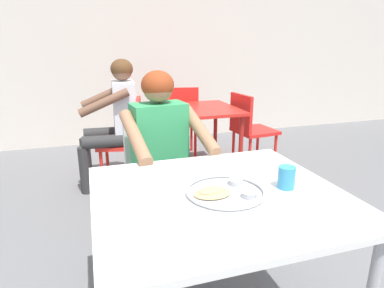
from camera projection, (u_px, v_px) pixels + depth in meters
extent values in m
cube|color=silver|center=(128.00, 17.00, 4.40)|extent=(12.00, 0.12, 3.40)
cube|color=white|center=(219.00, 196.00, 1.43)|extent=(1.06, 0.95, 0.03)
cylinder|color=#B2B2B7|center=(107.00, 238.00, 1.78)|extent=(0.04, 0.04, 0.71)
cylinder|color=#B2B2B7|center=(263.00, 212.00, 2.05)|extent=(0.04, 0.04, 0.71)
cylinder|color=#B7BABF|center=(225.00, 193.00, 1.41)|extent=(0.34, 0.34, 0.01)
torus|color=#B7BABF|center=(225.00, 191.00, 1.40)|extent=(0.34, 0.34, 0.01)
cylinder|color=#B2B5BA|center=(249.00, 195.00, 1.36)|extent=(0.06, 0.06, 0.02)
cylinder|color=#B77F23|center=(249.00, 194.00, 1.36)|extent=(0.05, 0.05, 0.01)
cylinder|color=#B2B5BA|center=(235.00, 182.00, 1.49)|extent=(0.06, 0.06, 0.02)
cylinder|color=maroon|center=(235.00, 181.00, 1.48)|extent=(0.05, 0.05, 0.01)
ellipsoid|color=tan|center=(212.00, 193.00, 1.39)|extent=(0.16, 0.12, 0.01)
ellipsoid|color=tan|center=(211.00, 190.00, 1.40)|extent=(0.13, 0.09, 0.01)
cylinder|color=#338CBF|center=(286.00, 177.00, 1.45)|extent=(0.08, 0.08, 0.10)
cylinder|color=#593319|center=(287.00, 171.00, 1.44)|extent=(0.06, 0.06, 0.02)
cube|color=silver|center=(159.00, 182.00, 2.28)|extent=(0.44, 0.44, 0.04)
cube|color=silver|center=(150.00, 142.00, 2.37)|extent=(0.37, 0.08, 0.43)
cylinder|color=silver|center=(189.00, 217.00, 2.27)|extent=(0.03, 0.03, 0.42)
cylinder|color=silver|center=(145.00, 227.00, 2.15)|extent=(0.03, 0.03, 0.42)
cylinder|color=silver|center=(172.00, 198.00, 2.55)|extent=(0.03, 0.03, 0.42)
cylinder|color=silver|center=(133.00, 206.00, 2.42)|extent=(0.03, 0.03, 0.42)
cylinder|color=#282828|center=(207.00, 237.00, 2.01)|extent=(0.10, 0.10, 0.46)
cylinder|color=#282828|center=(193.00, 184.00, 2.10)|extent=(0.17, 0.41, 0.12)
cylinder|color=#282828|center=(160.00, 249.00, 1.89)|extent=(0.10, 0.10, 0.46)
cylinder|color=#282828|center=(148.00, 192.00, 1.99)|extent=(0.17, 0.41, 0.12)
cube|color=#339959|center=(159.00, 141.00, 2.15)|extent=(0.36, 0.24, 0.49)
cylinder|color=#996B4C|center=(200.00, 129.00, 2.04)|extent=(0.13, 0.46, 0.25)
cylinder|color=#996B4C|center=(135.00, 137.00, 1.88)|extent=(0.13, 0.46, 0.25)
sphere|color=#996B4C|center=(158.00, 87.00, 2.05)|extent=(0.19, 0.19, 0.19)
ellipsoid|color=maroon|center=(158.00, 85.00, 2.04)|extent=(0.21, 0.20, 0.18)
cube|color=red|center=(194.00, 110.00, 3.37)|extent=(0.88, 0.81, 0.03)
cylinder|color=#AD1E18|center=(166.00, 157.00, 3.06)|extent=(0.04, 0.04, 0.69)
cylinder|color=#AD1E18|center=(241.00, 150.00, 3.27)|extent=(0.04, 0.04, 0.69)
cylinder|color=#AD1E18|center=(152.00, 138.00, 3.68)|extent=(0.04, 0.04, 0.69)
cylinder|color=#AD1E18|center=(215.00, 133.00, 3.90)|extent=(0.04, 0.04, 0.69)
cube|color=red|center=(120.00, 143.00, 3.26)|extent=(0.49, 0.50, 0.04)
cube|color=red|center=(139.00, 120.00, 3.21)|extent=(0.12, 0.40, 0.42)
cylinder|color=red|center=(102.00, 171.00, 3.14)|extent=(0.03, 0.03, 0.40)
cylinder|color=red|center=(107.00, 159.00, 3.47)|extent=(0.03, 0.03, 0.40)
cylinder|color=red|center=(137.00, 169.00, 3.17)|extent=(0.03, 0.03, 0.40)
cylinder|color=red|center=(139.00, 158.00, 3.50)|extent=(0.03, 0.03, 0.40)
cube|color=red|center=(255.00, 131.00, 3.71)|extent=(0.46, 0.46, 0.04)
cube|color=red|center=(241.00, 113.00, 3.57)|extent=(0.08, 0.40, 0.40)
cylinder|color=red|center=(257.00, 144.00, 3.98)|extent=(0.03, 0.03, 0.40)
cylinder|color=red|center=(275.00, 152.00, 3.69)|extent=(0.03, 0.03, 0.40)
cylinder|color=red|center=(233.00, 147.00, 3.85)|extent=(0.03, 0.03, 0.40)
cylinder|color=red|center=(250.00, 156.00, 3.56)|extent=(0.03, 0.03, 0.40)
cube|color=red|center=(180.00, 122.00, 4.07)|extent=(0.47, 0.48, 0.04)
cube|color=red|center=(182.00, 106.00, 3.81)|extent=(0.38, 0.10, 0.43)
cylinder|color=red|center=(167.00, 136.00, 4.27)|extent=(0.03, 0.03, 0.41)
cylinder|color=red|center=(191.00, 136.00, 4.31)|extent=(0.03, 0.03, 0.41)
cylinder|color=red|center=(169.00, 144.00, 3.95)|extent=(0.03, 0.03, 0.41)
cylinder|color=red|center=(195.00, 143.00, 3.99)|extent=(0.03, 0.03, 0.41)
cylinder|color=#2F2F2F|center=(85.00, 170.00, 3.08)|extent=(0.10, 0.10, 0.45)
cylinder|color=#2F2F2F|center=(105.00, 142.00, 3.05)|extent=(0.41, 0.14, 0.12)
cylinder|color=#2F2F2F|center=(86.00, 160.00, 3.35)|extent=(0.10, 0.10, 0.45)
cylinder|color=#2F2F2F|center=(105.00, 133.00, 3.33)|extent=(0.41, 0.14, 0.12)
cube|color=silver|center=(124.00, 109.00, 3.16)|extent=(0.22, 0.35, 0.53)
cylinder|color=brown|center=(104.00, 103.00, 2.89)|extent=(0.46, 0.10, 0.25)
cylinder|color=brown|center=(104.00, 96.00, 3.27)|extent=(0.46, 0.10, 0.25)
sphere|color=brown|center=(122.00, 70.00, 3.05)|extent=(0.19, 0.19, 0.19)
ellipsoid|color=brown|center=(122.00, 69.00, 3.05)|extent=(0.21, 0.20, 0.18)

